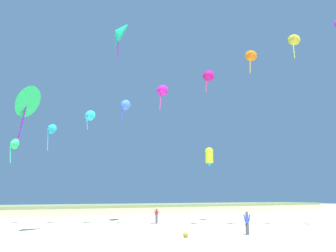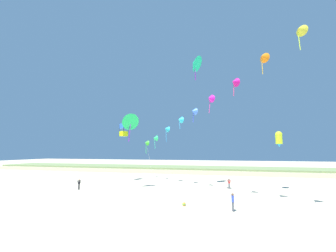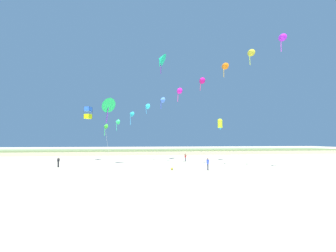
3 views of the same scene
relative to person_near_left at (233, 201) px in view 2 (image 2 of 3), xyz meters
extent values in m
plane|color=beige|center=(-7.60, -6.80, -0.97)|extent=(240.00, 240.00, 0.00)
cube|color=beige|center=(-7.60, 37.62, -0.48)|extent=(120.00, 13.47, 0.98)
cube|color=#7A8E56|center=(-7.60, 37.62, 0.16)|extent=(120.00, 11.45, 0.56)
cylinder|color=#474C56|center=(0.02, -0.07, -0.55)|extent=(0.12, 0.12, 0.84)
cylinder|color=#474C56|center=(-0.02, 0.07, -0.55)|extent=(0.12, 0.12, 0.84)
cylinder|color=blue|center=(0.00, 0.00, 0.17)|extent=(0.22, 0.22, 0.60)
cylinder|color=blue|center=(0.06, -0.18, 0.22)|extent=(0.14, 0.22, 0.57)
cylinder|color=blue|center=(-0.06, 0.18, 0.22)|extent=(0.14, 0.22, 0.57)
sphere|color=brown|center=(0.00, 0.00, 0.59)|extent=(0.23, 0.23, 0.23)
cylinder|color=black|center=(-21.59, 6.47, -0.58)|extent=(0.11, 0.11, 0.78)
cylinder|color=black|center=(-21.50, 6.58, -0.58)|extent=(0.11, 0.11, 0.78)
cylinder|color=black|center=(-21.54, 6.52, 0.09)|extent=(0.21, 0.21, 0.55)
cylinder|color=black|center=(-21.65, 6.39, 0.13)|extent=(0.18, 0.19, 0.53)
cylinder|color=black|center=(-21.43, 6.66, 0.13)|extent=(0.18, 0.19, 0.53)
sphere|color=tan|center=(-21.54, 6.52, 0.48)|extent=(0.21, 0.21, 0.21)
cylinder|color=#474C56|center=(-0.20, 13.09, -0.59)|extent=(0.11, 0.11, 0.75)
cylinder|color=#474C56|center=(-0.34, 13.09, -0.59)|extent=(0.11, 0.11, 0.75)
cylinder|color=red|center=(-0.27, 13.09, 0.05)|extent=(0.20, 0.20, 0.53)
cylinder|color=red|center=(-0.10, 13.09, 0.09)|extent=(0.18, 0.08, 0.51)
cylinder|color=red|center=(-0.44, 13.10, 0.09)|extent=(0.18, 0.08, 0.51)
sphere|color=#9E7051|center=(-0.27, 13.09, 0.43)|extent=(0.20, 0.20, 0.20)
cone|color=green|center=(-16.80, 21.82, 6.33)|extent=(1.37, 1.32, 1.17)
cylinder|color=#39E552|center=(-16.91, 21.93, 5.09)|extent=(0.10, 0.11, 2.02)
cone|color=#27DA6C|center=(-13.93, 18.94, 7.10)|extent=(1.27, 1.29, 1.11)
cylinder|color=#39E5A5|center=(-14.04, 19.04, 5.99)|extent=(0.23, 0.12, 1.77)
cone|color=#21B0C6|center=(-10.90, 16.29, 8.60)|extent=(1.41, 1.40, 1.21)
cylinder|color=#39A5E5|center=(-11.01, 16.40, 7.33)|extent=(0.16, 0.11, 2.11)
cone|color=#29CFE8|center=(-7.83, 13.54, 9.81)|extent=(1.34, 1.30, 1.15)
cylinder|color=#39A4E5|center=(-7.94, 13.65, 8.94)|extent=(0.23, 0.18, 1.30)
cone|color=#437AF0|center=(-5.18, 11.05, 10.68)|extent=(1.29, 1.31, 1.13)
cylinder|color=blue|center=(-5.29, 11.16, 9.72)|extent=(0.09, 0.22, 1.47)
cone|color=#E119BC|center=(-2.47, 8.26, 11.89)|extent=(1.31, 1.25, 1.12)
cylinder|color=#E5399C|center=(-2.58, 8.36, 10.76)|extent=(0.23, 0.17, 1.82)
cone|color=#C9117D|center=(0.70, 5.17, 13.01)|extent=(1.28, 1.29, 1.11)
cylinder|color=#E53975|center=(0.60, 5.27, 12.05)|extent=(0.14, 0.20, 1.49)
cone|color=orange|center=(3.62, 2.35, 14.68)|extent=(1.34, 1.28, 1.14)
cylinder|color=gold|center=(3.51, 2.45, 13.65)|extent=(0.14, 0.25, 1.60)
cone|color=gold|center=(6.54, -0.23, 15.94)|extent=(1.32, 1.31, 1.14)
cylinder|color=#C2E539|center=(6.43, -0.13, 14.87)|extent=(0.17, 0.09, 1.71)
cylinder|color=silver|center=(-16.36, 22.71, 2.58)|extent=(0.96, 1.76, 7.10)
cone|color=#20DF68|center=(-14.67, 8.71, 9.20)|extent=(3.17, 3.13, 2.72)
cone|color=#932DE5|center=(-14.67, 8.71, 9.22)|extent=(1.78, 1.76, 1.52)
cylinder|color=#932DE5|center=(-14.67, 8.71, 7.43)|extent=(0.47, 0.33, 2.75)
cube|color=#D6ED10|center=(-19.40, 16.35, 7.91)|extent=(1.50, 1.50, 0.92)
cube|color=blue|center=(-19.40, 16.35, 9.35)|extent=(1.50, 1.50, 0.92)
cylinder|color=black|center=(-20.15, 16.04, 8.63)|extent=(0.04, 0.04, 2.37)
cylinder|color=black|center=(-19.09, 15.60, 8.63)|extent=(0.04, 0.04, 2.37)
cylinder|color=black|center=(-18.65, 16.66, 8.63)|extent=(0.04, 0.04, 2.37)
cylinder|color=black|center=(-19.71, 17.10, 8.63)|extent=(0.04, 0.04, 2.37)
cone|color=#18D18C|center=(-5.14, 13.03, 19.05)|extent=(2.61, 3.11, 2.80)
cone|color=#B52DE5|center=(-5.14, 13.03, 19.07)|extent=(1.49, 1.73, 1.57)
cylinder|color=#B52DE5|center=(-5.14, 13.03, 17.42)|extent=(0.17, 0.15, 2.46)
cylinder|color=#CAEA21|center=(6.95, 13.30, 6.38)|extent=(1.15, 1.14, 1.43)
sphere|color=#CAEA21|center=(6.95, 13.30, 7.02)|extent=(0.99, 0.99, 0.99)
cone|color=#2DADE5|center=(6.95, 13.30, 5.60)|extent=(1.03, 1.03, 0.76)
sphere|color=black|center=(6.95, 13.30, 7.31)|extent=(0.21, 0.21, 0.21)
sphere|color=orange|center=(-4.84, 0.90, -0.79)|extent=(0.36, 0.36, 0.36)
cylinder|color=green|center=(-4.84, 0.90, -0.79)|extent=(0.36, 0.36, 0.09)
camera|label=1|loc=(-18.89, -20.05, 1.76)|focal=38.00mm
camera|label=2|loc=(-0.30, -22.56, 4.68)|focal=24.00mm
camera|label=3|loc=(-9.66, -29.99, 3.16)|focal=24.00mm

